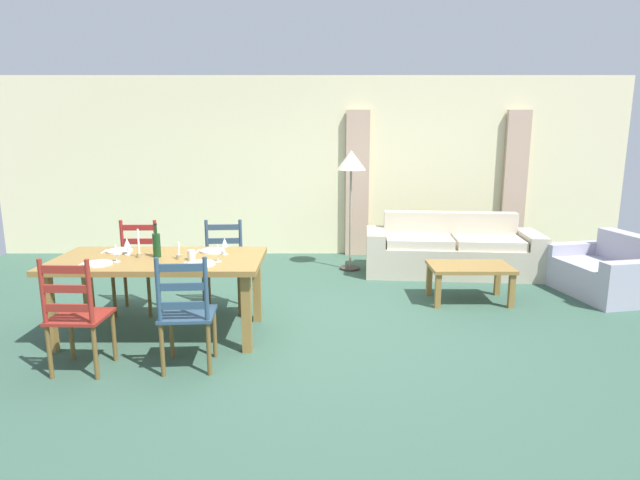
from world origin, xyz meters
name	(u,v)px	position (x,y,z in m)	size (l,w,h in m)	color
ground_plane	(304,330)	(0.00, 0.00, -0.01)	(9.60, 9.60, 0.02)	#345444
wall_far	(310,167)	(0.00, 3.30, 1.35)	(9.60, 0.16, 2.70)	beige
curtain_panel_left	(356,184)	(0.72, 3.16, 1.10)	(0.35, 0.08, 2.20)	tan
curtain_panel_right	(514,184)	(3.12, 3.16, 1.10)	(0.35, 0.08, 2.20)	tan
dining_table	(158,267)	(-1.33, -0.15, 0.66)	(1.90, 0.96, 0.75)	olive
dining_chair_near_left	(76,315)	(-1.76, -0.93, 0.48)	(0.43, 0.41, 0.96)	maroon
dining_chair_near_right	(186,313)	(-0.91, -0.87, 0.48)	(0.44, 0.43, 0.96)	#2B455C
dining_chair_far_left	(136,267)	(-1.79, 0.57, 0.48)	(0.43, 0.41, 0.96)	maroon
dining_chair_far_right	(223,266)	(-0.88, 0.59, 0.48)	(0.45, 0.43, 0.96)	#304557
dinner_plate_near_left	(97,264)	(-1.78, -0.40, 0.76)	(0.24, 0.24, 0.02)	white
fork_near_left	(80,264)	(-1.93, -0.40, 0.75)	(0.02, 0.17, 0.01)	silver
dinner_plate_near_right	(201,264)	(-0.88, -0.40, 0.76)	(0.24, 0.24, 0.02)	white
fork_near_right	(183,264)	(-1.03, -0.40, 0.75)	(0.02, 0.17, 0.01)	silver
dinner_plate_far_left	(119,251)	(-1.78, 0.10, 0.76)	(0.24, 0.24, 0.02)	white
fork_far_left	(103,252)	(-1.93, 0.10, 0.75)	(0.02, 0.17, 0.01)	silver
dinner_plate_far_right	(212,251)	(-0.88, 0.10, 0.76)	(0.24, 0.24, 0.02)	white
fork_far_right	(197,251)	(-1.03, 0.10, 0.75)	(0.02, 0.17, 0.01)	silver
wine_bottle	(156,245)	(-1.35, -0.11, 0.87)	(0.07, 0.07, 0.32)	#143819
wine_glass_near_left	(115,250)	(-1.66, -0.30, 0.86)	(0.06, 0.06, 0.16)	white
wine_glass_near_right	(217,250)	(-0.76, -0.30, 0.86)	(0.06, 0.06, 0.16)	white
wine_glass_far_left	(126,243)	(-1.66, -0.02, 0.86)	(0.06, 0.06, 0.16)	white
wine_glass_far_right	(224,243)	(-0.75, -0.01, 0.86)	(0.06, 0.06, 0.16)	white
coffee_cup_primary	(191,255)	(-1.01, -0.22, 0.80)	(0.07, 0.07, 0.09)	silver
candle_tall	(138,249)	(-1.51, -0.13, 0.83)	(0.05, 0.05, 0.27)	#998C66
candle_short	(178,255)	(-1.13, -0.19, 0.79)	(0.05, 0.05, 0.15)	#998C66
couch	(450,252)	(1.92, 2.08, 0.29)	(2.34, 0.99, 0.80)	#C0B49C
coffee_table	(469,271)	(1.83, 0.86, 0.36)	(0.90, 0.56, 0.42)	olive
armchair_upholstered	(607,274)	(3.53, 1.12, 0.25)	(1.01, 1.29, 0.72)	#A4A1B4
standing_lamp	(350,168)	(0.57, 2.26, 1.41)	(0.40, 0.40, 1.64)	#332D28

